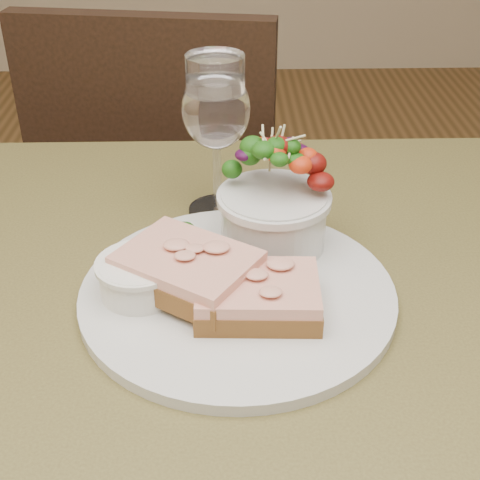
{
  "coord_description": "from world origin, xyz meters",
  "views": [
    {
      "loc": [
        -0.0,
        -0.5,
        1.15
      ],
      "look_at": [
        0.01,
        0.04,
        0.81
      ],
      "focal_mm": 50.0,
      "sensor_mm": 36.0,
      "label": 1
    }
  ],
  "objects_px": {
    "chair_far": "(180,277)",
    "ramekin": "(139,276)",
    "dinner_plate": "(238,293)",
    "cafe_table": "(231,390)",
    "wine_glass": "(216,114)",
    "salad_bowl": "(274,195)",
    "sandwich_front": "(258,295)",
    "sandwich_back": "(188,269)"
  },
  "relations": [
    {
      "from": "chair_far",
      "to": "sandwich_front",
      "type": "bearing_deg",
      "value": 109.29
    },
    {
      "from": "sandwich_front",
      "to": "wine_glass",
      "type": "xyz_separation_m",
      "value": [
        -0.04,
        0.2,
        0.1
      ]
    },
    {
      "from": "sandwich_front",
      "to": "ramekin",
      "type": "bearing_deg",
      "value": 167.83
    },
    {
      "from": "cafe_table",
      "to": "sandwich_front",
      "type": "xyz_separation_m",
      "value": [
        0.03,
        -0.01,
        0.13
      ]
    },
    {
      "from": "ramekin",
      "to": "chair_far",
      "type": "bearing_deg",
      "value": 91.61
    },
    {
      "from": "sandwich_back",
      "to": "salad_bowl",
      "type": "bearing_deg",
      "value": 76.68
    },
    {
      "from": "dinner_plate",
      "to": "salad_bowl",
      "type": "height_order",
      "value": "salad_bowl"
    },
    {
      "from": "chair_far",
      "to": "wine_glass",
      "type": "height_order",
      "value": "wine_glass"
    },
    {
      "from": "chair_far",
      "to": "sandwich_back",
      "type": "height_order",
      "value": "chair_far"
    },
    {
      "from": "ramekin",
      "to": "salad_bowl",
      "type": "relative_size",
      "value": 0.6
    },
    {
      "from": "sandwich_front",
      "to": "sandwich_back",
      "type": "relative_size",
      "value": 0.75
    },
    {
      "from": "cafe_table",
      "to": "dinner_plate",
      "type": "xyz_separation_m",
      "value": [
        0.01,
        0.02,
        0.11
      ]
    },
    {
      "from": "cafe_table",
      "to": "salad_bowl",
      "type": "relative_size",
      "value": 6.3
    },
    {
      "from": "chair_far",
      "to": "ramekin",
      "type": "distance_m",
      "value": 0.83
    },
    {
      "from": "dinner_plate",
      "to": "salad_bowl",
      "type": "distance_m",
      "value": 0.11
    },
    {
      "from": "cafe_table",
      "to": "salad_bowl",
      "type": "distance_m",
      "value": 0.21
    },
    {
      "from": "sandwich_back",
      "to": "ramekin",
      "type": "distance_m",
      "value": 0.05
    },
    {
      "from": "ramekin",
      "to": "salad_bowl",
      "type": "height_order",
      "value": "salad_bowl"
    },
    {
      "from": "ramekin",
      "to": "sandwich_back",
      "type": "bearing_deg",
      "value": 3.02
    },
    {
      "from": "dinner_plate",
      "to": "ramekin",
      "type": "bearing_deg",
      "value": -177.71
    },
    {
      "from": "sandwich_back",
      "to": "wine_glass",
      "type": "xyz_separation_m",
      "value": [
        0.03,
        0.17,
        0.09
      ]
    },
    {
      "from": "sandwich_back",
      "to": "ramekin",
      "type": "xyz_separation_m",
      "value": [
        -0.05,
        -0.0,
        -0.01
      ]
    },
    {
      "from": "chair_far",
      "to": "sandwich_front",
      "type": "distance_m",
      "value": 0.87
    },
    {
      "from": "dinner_plate",
      "to": "sandwich_back",
      "type": "bearing_deg",
      "value": -178.41
    },
    {
      "from": "chair_far",
      "to": "ramekin",
      "type": "xyz_separation_m",
      "value": [
        0.02,
        -0.68,
        0.49
      ]
    },
    {
      "from": "dinner_plate",
      "to": "sandwich_back",
      "type": "relative_size",
      "value": 1.98
    },
    {
      "from": "chair_far",
      "to": "sandwich_back",
      "type": "relative_size",
      "value": 5.79
    },
    {
      "from": "chair_far",
      "to": "sandwich_back",
      "type": "bearing_deg",
      "value": 104.3
    },
    {
      "from": "cafe_table",
      "to": "ramekin",
      "type": "xyz_separation_m",
      "value": [
        -0.09,
        0.02,
        0.13
      ]
    },
    {
      "from": "salad_bowl",
      "to": "wine_glass",
      "type": "height_order",
      "value": "wine_glass"
    },
    {
      "from": "sandwich_back",
      "to": "salad_bowl",
      "type": "height_order",
      "value": "salad_bowl"
    },
    {
      "from": "chair_far",
      "to": "wine_glass",
      "type": "bearing_deg",
      "value": 109.3
    },
    {
      "from": "cafe_table",
      "to": "wine_glass",
      "type": "xyz_separation_m",
      "value": [
        -0.01,
        0.2,
        0.22
      ]
    },
    {
      "from": "cafe_table",
      "to": "wine_glass",
      "type": "height_order",
      "value": "wine_glass"
    },
    {
      "from": "cafe_table",
      "to": "dinner_plate",
      "type": "distance_m",
      "value": 0.11
    },
    {
      "from": "chair_far",
      "to": "salad_bowl",
      "type": "height_order",
      "value": "chair_far"
    },
    {
      "from": "cafe_table",
      "to": "dinner_plate",
      "type": "bearing_deg",
      "value": 71.13
    },
    {
      "from": "chair_far",
      "to": "wine_glass",
      "type": "xyz_separation_m",
      "value": [
        0.09,
        -0.5,
        0.58
      ]
    },
    {
      "from": "sandwich_front",
      "to": "salad_bowl",
      "type": "bearing_deg",
      "value": 81.31
    },
    {
      "from": "dinner_plate",
      "to": "ramekin",
      "type": "relative_size",
      "value": 4.04
    },
    {
      "from": "wine_glass",
      "to": "cafe_table",
      "type": "bearing_deg",
      "value": -86.53
    },
    {
      "from": "ramekin",
      "to": "wine_glass",
      "type": "distance_m",
      "value": 0.21
    }
  ]
}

